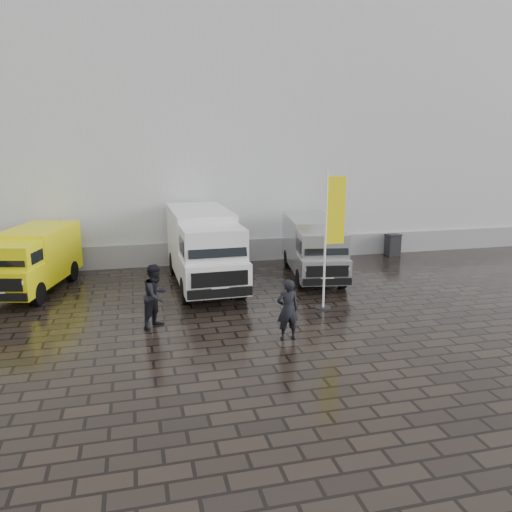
{
  "coord_description": "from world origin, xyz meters",
  "views": [
    {
      "loc": [
        -4.95,
        -13.62,
        5.28
      ],
      "look_at": [
        -1.06,
        2.2,
        1.56
      ],
      "focal_mm": 35.0,
      "sensor_mm": 36.0,
      "label": 1
    }
  ],
  "objects_px": {
    "van_yellow": "(32,262)",
    "flagpole": "(331,234)",
    "person_front": "(288,309)",
    "van_silver": "(313,248)",
    "van_white": "(204,249)",
    "person_tent": "(156,296)",
    "wheelie_bin": "(393,245)"
  },
  "relations": [
    {
      "from": "van_yellow",
      "to": "flagpole",
      "type": "height_order",
      "value": "flagpole"
    },
    {
      "from": "van_yellow",
      "to": "person_front",
      "type": "distance_m",
      "value": 9.95
    },
    {
      "from": "van_silver",
      "to": "flagpole",
      "type": "bearing_deg",
      "value": -93.16
    },
    {
      "from": "van_yellow",
      "to": "van_white",
      "type": "bearing_deg",
      "value": 9.03
    },
    {
      "from": "van_silver",
      "to": "person_front",
      "type": "xyz_separation_m",
      "value": [
        -2.94,
        -6.03,
        -0.3
      ]
    },
    {
      "from": "van_white",
      "to": "person_tent",
      "type": "distance_m",
      "value": 4.52
    },
    {
      "from": "van_white",
      "to": "flagpole",
      "type": "relative_size",
      "value": 1.44
    },
    {
      "from": "van_silver",
      "to": "wheelie_bin",
      "type": "relative_size",
      "value": 5.15
    },
    {
      "from": "van_white",
      "to": "flagpole",
      "type": "xyz_separation_m",
      "value": [
        3.56,
        -3.64,
        1.05
      ]
    },
    {
      "from": "person_front",
      "to": "person_tent",
      "type": "distance_m",
      "value": 3.87
    },
    {
      "from": "van_silver",
      "to": "van_yellow",
      "type": "bearing_deg",
      "value": -173.09
    },
    {
      "from": "van_white",
      "to": "van_silver",
      "type": "relative_size",
      "value": 1.21
    },
    {
      "from": "van_yellow",
      "to": "person_tent",
      "type": "xyz_separation_m",
      "value": [
        4.13,
        -4.66,
        -0.17
      ]
    },
    {
      "from": "van_yellow",
      "to": "van_white",
      "type": "distance_m",
      "value": 6.13
    },
    {
      "from": "flagpole",
      "to": "wheelie_bin",
      "type": "xyz_separation_m",
      "value": [
        5.89,
        6.53,
        -1.92
      ]
    },
    {
      "from": "van_white",
      "to": "flagpole",
      "type": "bearing_deg",
      "value": -46.64
    },
    {
      "from": "van_yellow",
      "to": "flagpole",
      "type": "distance_m",
      "value": 10.63
    },
    {
      "from": "van_silver",
      "to": "person_front",
      "type": "distance_m",
      "value": 6.71
    },
    {
      "from": "van_silver",
      "to": "van_white",
      "type": "bearing_deg",
      "value": -168.47
    },
    {
      "from": "van_white",
      "to": "flagpole",
      "type": "distance_m",
      "value": 5.2
    },
    {
      "from": "van_white",
      "to": "person_tent",
      "type": "relative_size",
      "value": 3.41
    },
    {
      "from": "person_tent",
      "to": "van_silver",
      "type": "bearing_deg",
      "value": -16.3
    },
    {
      "from": "person_tent",
      "to": "van_yellow",
      "type": "bearing_deg",
      "value": 81.7
    },
    {
      "from": "van_yellow",
      "to": "person_front",
      "type": "relative_size",
      "value": 2.85
    },
    {
      "from": "van_yellow",
      "to": "person_tent",
      "type": "distance_m",
      "value": 6.23
    },
    {
      "from": "van_white",
      "to": "wheelie_bin",
      "type": "xyz_separation_m",
      "value": [
        9.45,
        2.89,
        -0.87
      ]
    },
    {
      "from": "van_silver",
      "to": "person_tent",
      "type": "height_order",
      "value": "van_silver"
    },
    {
      "from": "van_white",
      "to": "wheelie_bin",
      "type": "height_order",
      "value": "van_white"
    },
    {
      "from": "van_white",
      "to": "van_silver",
      "type": "distance_m",
      "value": 4.41
    },
    {
      "from": "van_silver",
      "to": "wheelie_bin",
      "type": "distance_m",
      "value": 5.76
    },
    {
      "from": "van_white",
      "to": "van_silver",
      "type": "bearing_deg",
      "value": 1.24
    },
    {
      "from": "flagpole",
      "to": "person_tent",
      "type": "height_order",
      "value": "flagpole"
    }
  ]
}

